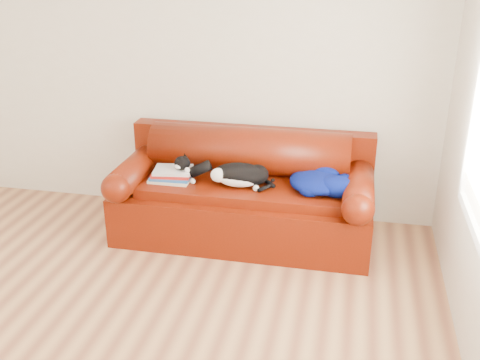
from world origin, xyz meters
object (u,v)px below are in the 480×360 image
object	(u,v)px
sofa_base	(244,210)
book_stack	(172,174)
blanket	(320,182)
cat	(239,175)

from	to	relation	value
sofa_base	book_stack	size ratio (longest dim) A/B	6.22
sofa_base	book_stack	xyz separation A→B (m)	(-0.59, -0.09, 0.31)
book_stack	blanket	distance (m)	1.21
blanket	cat	bearing A→B (deg)	-176.14
cat	blanket	bearing A→B (deg)	-6.39
sofa_base	book_stack	distance (m)	0.67
book_stack	blanket	bearing A→B (deg)	1.86
sofa_base	cat	size ratio (longest dim) A/B	3.20
cat	sofa_base	bearing A→B (deg)	69.48
cat	blanket	xyz separation A→B (m)	(0.64, 0.04, -0.02)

